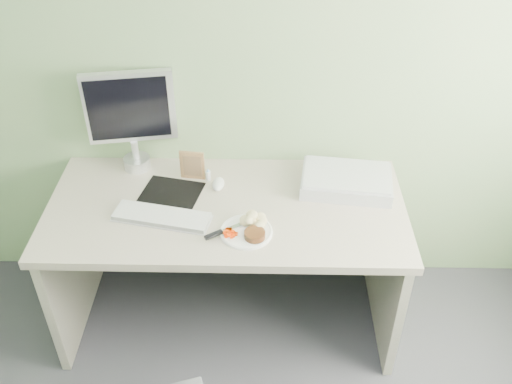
{
  "coord_description": "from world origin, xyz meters",
  "views": [
    {
      "loc": [
        0.17,
        -0.35,
        2.32
      ],
      "look_at": [
        0.14,
        1.5,
        0.91
      ],
      "focal_mm": 40.0,
      "sensor_mm": 36.0,
      "label": 1
    }
  ],
  "objects_px": {
    "desk": "(227,237)",
    "plate": "(246,232)",
    "scanner": "(346,181)",
    "monitor": "(131,116)"
  },
  "relations": [
    {
      "from": "desk",
      "to": "scanner",
      "type": "xyz_separation_m",
      "value": [
        0.55,
        0.15,
        0.21
      ]
    },
    {
      "from": "scanner",
      "to": "monitor",
      "type": "height_order",
      "value": "monitor"
    },
    {
      "from": "monitor",
      "to": "scanner",
      "type": "bearing_deg",
      "value": -19.2
    },
    {
      "from": "scanner",
      "to": "monitor",
      "type": "xyz_separation_m",
      "value": [
        -1.0,
        0.16,
        0.25
      ]
    },
    {
      "from": "scanner",
      "to": "plate",
      "type": "bearing_deg",
      "value": -136.46
    },
    {
      "from": "plate",
      "to": "monitor",
      "type": "xyz_separation_m",
      "value": [
        -0.55,
        0.49,
        0.27
      ]
    },
    {
      "from": "desk",
      "to": "plate",
      "type": "height_order",
      "value": "plate"
    },
    {
      "from": "desk",
      "to": "monitor",
      "type": "bearing_deg",
      "value": 145.16
    },
    {
      "from": "scanner",
      "to": "monitor",
      "type": "distance_m",
      "value": 1.04
    },
    {
      "from": "desk",
      "to": "scanner",
      "type": "relative_size",
      "value": 3.9
    }
  ]
}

